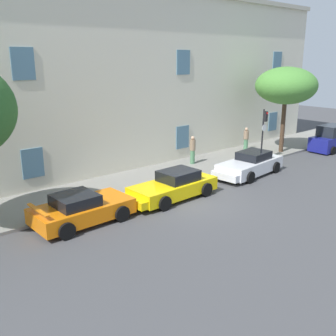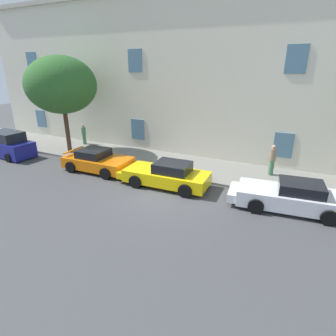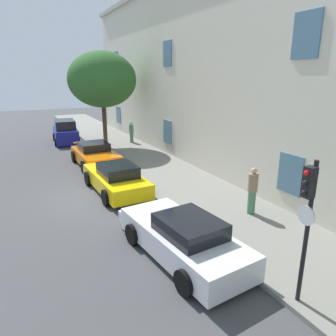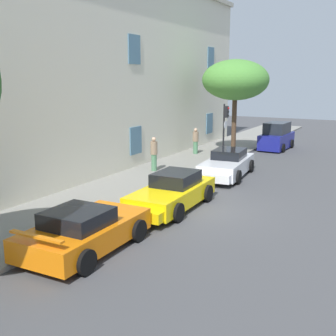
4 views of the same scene
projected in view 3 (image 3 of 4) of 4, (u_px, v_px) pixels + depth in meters
The scene contains 11 objects.
ground_plane at pixel (95, 196), 13.79m from camera, with size 80.00×80.00×0.00m, color #444447.
sidewalk at pixel (178, 181), 15.57m from camera, with size 60.00×3.97×0.14m, color gray.
building_facade at pixel (248, 70), 15.77m from camera, with size 38.20×4.43×10.71m.
sportscar_red_lead at pixel (96, 156), 18.37m from camera, with size 4.52×2.32×1.30m.
sportscar_yellow_flank at pixel (115, 178), 14.37m from camera, with size 4.96×2.16×1.36m.
sportscar_white_middle at pixel (179, 236), 9.19m from camera, with size 5.12×2.38×1.35m.
hatchback_distant at pixel (65, 132), 24.71m from camera, with size 4.10×2.08×1.78m.
tree_midblock at pixel (102, 80), 21.54m from camera, with size 4.69×4.69×6.63m.
traffic_light at pixel (307, 209), 6.56m from camera, with size 0.44×0.36×3.35m.
pedestrian_admiring at pixel (131, 132), 24.08m from camera, with size 0.49×0.49×1.59m.
pedestrian_strolling at pixel (252, 190), 11.53m from camera, with size 0.50×0.50×1.79m.
Camera 3 is at (12.93, -2.92, 5.13)m, focal length 33.38 mm.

